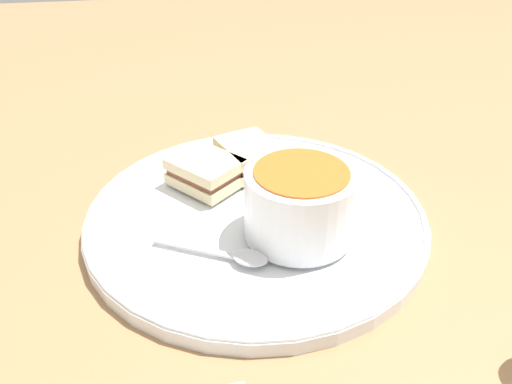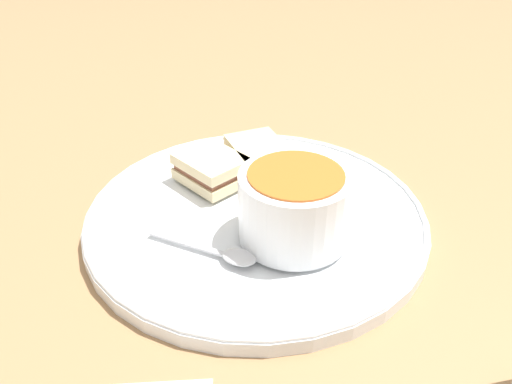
% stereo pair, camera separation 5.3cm
% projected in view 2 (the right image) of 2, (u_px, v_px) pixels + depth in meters
% --- Properties ---
extents(ground_plane, '(2.40, 2.40, 0.00)m').
position_uv_depth(ground_plane, '(256.00, 222.00, 0.55)').
color(ground_plane, '#9E754C').
extents(plate, '(0.37, 0.37, 0.02)m').
position_uv_depth(plate, '(256.00, 215.00, 0.55)').
color(plate, white).
rests_on(plate, ground_plane).
extents(soup_bowl, '(0.11, 0.11, 0.07)m').
position_uv_depth(soup_bowl, '(294.00, 206.00, 0.48)').
color(soup_bowl, white).
rests_on(soup_bowl, plate).
extents(spoon, '(0.11, 0.07, 0.01)m').
position_uv_depth(spoon, '(230.00, 255.00, 0.47)').
color(spoon, silver).
rests_on(spoon, plate).
extents(sandwich_half_near, '(0.08, 0.09, 0.03)m').
position_uv_depth(sandwich_half_near, '(258.00, 155.00, 0.61)').
color(sandwich_half_near, beige).
rests_on(sandwich_half_near, plate).
extents(sandwich_half_far, '(0.10, 0.10, 0.03)m').
position_uv_depth(sandwich_half_far, '(211.00, 169.00, 0.58)').
color(sandwich_half_far, beige).
rests_on(sandwich_half_far, plate).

